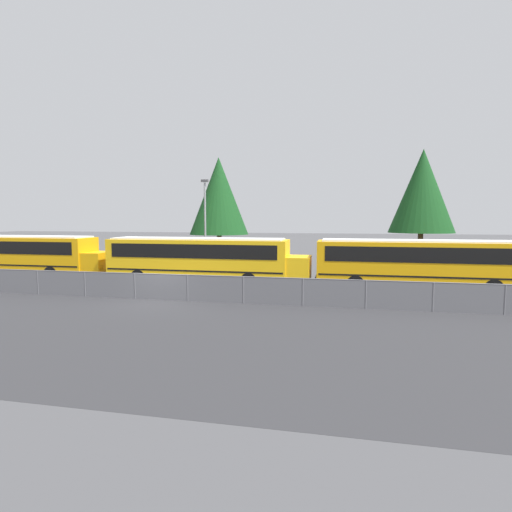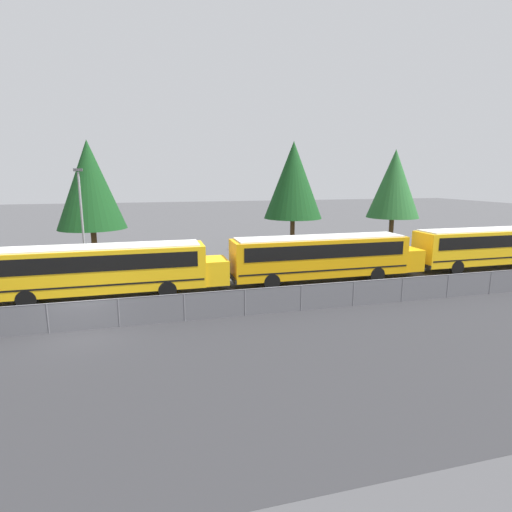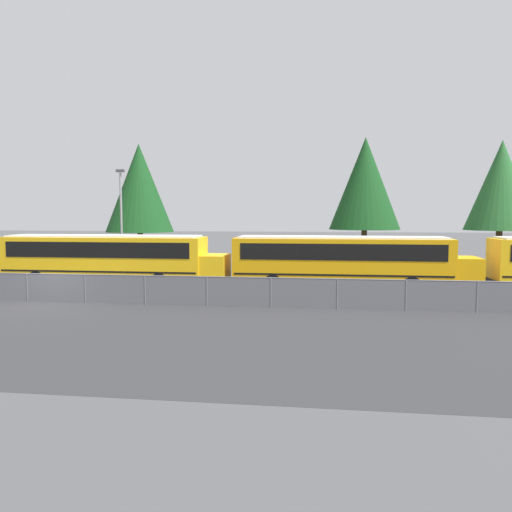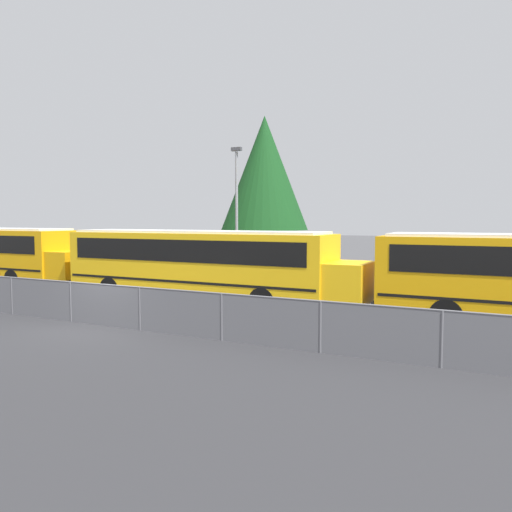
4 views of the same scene
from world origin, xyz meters
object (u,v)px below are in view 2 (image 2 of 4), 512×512
school_bus_3 (324,255)px  tree_0 (394,184)px  light_pole (82,217)px  tree_2 (90,185)px  school_bus_4 (491,245)px  school_bus_2 (106,267)px  tree_1 (293,180)px

school_bus_3 → tree_0: tree_0 is taller
light_pole → tree_2: 3.73m
school_bus_4 → school_bus_2: bearing=-178.7°
light_pole → tree_0: size_ratio=0.80×
school_bus_4 → tree_0: size_ratio=1.42×
tree_0 → tree_2: bearing=178.7°
tree_0 → tree_2: 27.01m
school_bus_3 → school_bus_4: (14.32, 0.45, 0.00)m
school_bus_3 → tree_2: bearing=148.0°
school_bus_2 → tree_2: size_ratio=1.37×
tree_1 → tree_2: 17.79m
school_bus_3 → light_pole: bearing=156.8°
school_bus_3 → school_bus_2: bearing=-179.3°
school_bus_2 → tree_1: tree_1 is taller
school_bus_4 → tree_2: bearing=162.6°
tree_1 → school_bus_4: bearing=-41.9°
school_bus_3 → tree_1: 12.71m
tree_2 → school_bus_3: bearing=-32.0°
tree_1 → tree_2: tree_1 is taller
school_bus_3 → tree_2: tree_2 is taller
school_bus_3 → tree_2: 19.15m
school_bus_4 → tree_1: 17.36m
school_bus_4 → tree_0: (-3.10, 8.83, 4.53)m
school_bus_2 → tree_2: (-1.84, 10.04, 4.55)m
school_bus_3 → light_pole: (-16.09, 6.88, 2.33)m
school_bus_2 → school_bus_3: size_ratio=1.00×
school_bus_3 → light_pole: light_pole is taller
school_bus_3 → tree_1: bearing=80.5°
school_bus_2 → tree_2: tree_2 is taller
tree_0 → tree_1: size_ratio=0.93×
school_bus_4 → tree_1: size_ratio=1.32×
school_bus_3 → school_bus_4: same height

